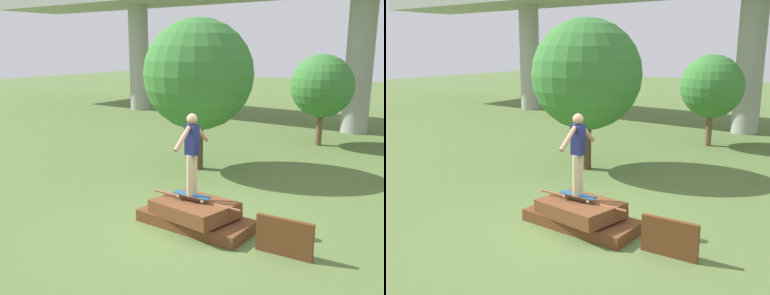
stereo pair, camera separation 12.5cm
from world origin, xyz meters
The scene contains 7 objects.
ground_plane centered at (0.00, 0.00, 0.00)m, with size 80.00×80.00×0.00m, color #567038.
scrap_pile centered at (0.00, -0.01, 0.25)m, with size 2.37×1.39×0.59m.
scrap_plank_loose centered at (1.98, -0.14, 0.34)m, with size 1.03×0.16×0.69m.
skateboard centered at (-0.05, -0.03, 0.67)m, with size 0.83×0.22×0.09m.
skater centered at (-0.05, -0.03, 1.63)m, with size 0.23×1.17×1.64m.
tree_behind_left centered at (-2.31, 3.52, 2.79)m, with size 3.16×3.16×4.38m.
tree_behind_right centered at (-0.41, 8.66, 2.17)m, with size 2.25×2.25×3.31m.
Camera 2 is at (4.69, -6.62, 3.59)m, focal length 40.00 mm.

